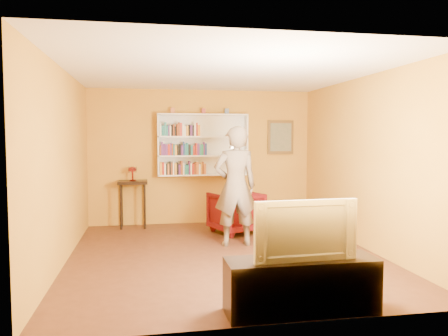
{
  "coord_description": "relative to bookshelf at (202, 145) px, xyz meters",
  "views": [
    {
      "loc": [
        -1.14,
        -6.31,
        1.74
      ],
      "look_at": [
        0.14,
        0.75,
        1.24
      ],
      "focal_mm": 35.0,
      "sensor_mm": 36.0,
      "label": 1
    }
  ],
  "objects": [
    {
      "name": "room_shell",
      "position": [
        0.0,
        -2.41,
        -0.58
      ],
      "size": [
        5.3,
        5.8,
        2.88
      ],
      "color": "#462616",
      "rests_on": "ground"
    },
    {
      "name": "ruby_lustre",
      "position": [
        -1.38,
        -0.16,
        -0.49
      ],
      "size": [
        0.17,
        0.16,
        0.27
      ],
      "color": "maroon",
      "rests_on": "console_table"
    },
    {
      "name": "armchair",
      "position": [
        0.49,
        -0.96,
        -1.22
      ],
      "size": [
        1.05,
        1.07,
        0.75
      ],
      "primitive_type": "imported",
      "rotation": [
        0.0,
        0.0,
        3.52
      ],
      "color": "#47050A",
      "rests_on": "ground"
    },
    {
      "name": "tv_cabinet",
      "position": [
        0.38,
        -4.66,
        -1.32
      ],
      "size": [
        1.52,
        0.46,
        0.54
      ],
      "primitive_type": "cube",
      "color": "black",
      "rests_on": "ground"
    },
    {
      "name": "television",
      "position": [
        0.38,
        -4.66,
        -0.75
      ],
      "size": [
        1.05,
        0.19,
        0.6
      ],
      "primitive_type": "imported",
      "rotation": [
        0.0,
        0.0,
        0.05
      ],
      "color": "black",
      "rests_on": "tv_cabinet"
    },
    {
      "name": "framed_painting",
      "position": [
        1.65,
        0.05,
        0.16
      ],
      "size": [
        0.55,
        0.05,
        0.7
      ],
      "color": "brown",
      "rests_on": "room_shell"
    },
    {
      "name": "books_row_upper",
      "position": [
        -0.45,
        -0.11,
        0.29
      ],
      "size": [
        0.82,
        0.19,
        0.27
      ],
      "color": "white",
      "rests_on": "bookshelf"
    },
    {
      "name": "ornament_right",
      "position": [
        0.48,
        -0.06,
        0.67
      ],
      "size": [
        0.08,
        0.08,
        0.11
      ],
      "primitive_type": "cube",
      "color": "slate",
      "rests_on": "bookshelf"
    },
    {
      "name": "ornament_centre",
      "position": [
        0.01,
        -0.06,
        0.67
      ],
      "size": [
        0.08,
        0.08,
        0.11
      ],
      "primitive_type": "cube",
      "color": "#A33A36",
      "rests_on": "bookshelf"
    },
    {
      "name": "person",
      "position": [
        0.29,
        -1.89,
        -0.63
      ],
      "size": [
        0.71,
        0.47,
        1.93
      ],
      "primitive_type": "imported",
      "rotation": [
        0.0,
        0.0,
        3.16
      ],
      "color": "#6B5D4E",
      "rests_on": "ground"
    },
    {
      "name": "books_row_middle",
      "position": [
        -0.4,
        -0.11,
        -0.09
      ],
      "size": [
        0.92,
        0.19,
        0.27
      ],
      "color": "brown",
      "rests_on": "bookshelf"
    },
    {
      "name": "console_table",
      "position": [
        -1.38,
        -0.16,
        -0.84
      ],
      "size": [
        0.56,
        0.43,
        0.91
      ],
      "color": "black",
      "rests_on": "ground"
    },
    {
      "name": "ornament_left",
      "position": [
        -0.6,
        -0.06,
        0.68
      ],
      "size": [
        0.08,
        0.08,
        0.11
      ],
      "primitive_type": "cube",
      "color": "#BD6636",
      "rests_on": "bookshelf"
    },
    {
      "name": "game_remote",
      "position": [
        0.17,
        -2.1,
        -0.0
      ],
      "size": [
        0.04,
        0.15,
        0.04
      ],
      "primitive_type": "cube",
      "color": "white",
      "rests_on": "person"
    },
    {
      "name": "bookshelf",
      "position": [
        0.0,
        0.0,
        0.0
      ],
      "size": [
        1.8,
        0.29,
        1.23
      ],
      "color": "white",
      "rests_on": "room_shell"
    },
    {
      "name": "books_row_lower",
      "position": [
        -0.41,
        -0.1,
        -0.46
      ],
      "size": [
        0.91,
        0.19,
        0.27
      ],
      "color": "orange",
      "rests_on": "bookshelf"
    }
  ]
}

